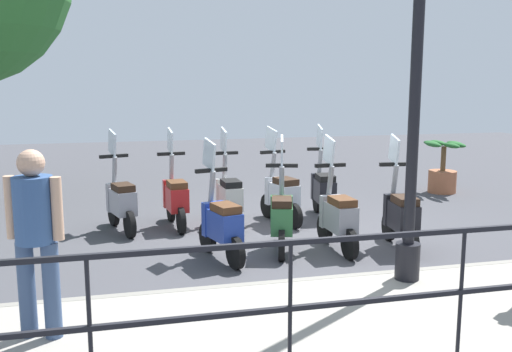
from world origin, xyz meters
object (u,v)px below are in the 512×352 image
Objects in this scene: scooter_near_1 at (337,216)px; scooter_far_2 at (229,196)px; scooter_far_0 at (323,190)px; scooter_far_4 at (121,201)px; scooter_near_3 at (221,223)px; scooter_near_2 at (282,216)px; lamp_post_near at (415,98)px; pedestrian_distant at (35,229)px; scooter_far_3 at (175,197)px; scooter_far_1 at (281,194)px; potted_palm at (443,171)px; scooter_near_0 at (400,214)px.

scooter_near_1 is 2.01m from scooter_far_2.
scooter_far_4 is at bearing 98.92° from scooter_far_0.
scooter_near_3 is 1.00× the size of scooter_far_2.
scooter_near_1 and scooter_far_0 have the same top height.
scooter_near_2 and scooter_far_0 have the same top height.
lamp_post_near is 3.86m from pedestrian_distant.
lamp_post_near is 4.32m from scooter_far_3.
scooter_near_1 is 1.00× the size of scooter_near_2.
scooter_far_2 is 1.66m from scooter_far_4.
scooter_far_1 is 1.00× the size of scooter_far_4.
scooter_far_0 reaches higher than potted_palm.
scooter_far_2 is (1.67, -0.43, 0.00)m from scooter_near_3.
scooter_far_3 is at bearing -101.74° from scooter_far_4.
scooter_far_1 and scooter_far_4 have the same top height.
potted_palm is at bearing -80.18° from scooter_far_3.
scooter_far_4 is at bearing 69.38° from scooter_near_2.
pedestrian_distant is 4.52m from scooter_far_2.
pedestrian_distant is (-0.55, 3.68, -1.02)m from lamp_post_near.
scooter_near_0 is 2.46m from scooter_near_3.
scooter_far_2 is (3.81, -2.35, -0.60)m from pedestrian_distant.
scooter_far_4 is at bearing 85.58° from scooter_far_2.
scooter_near_3 is 2.12m from scooter_far_4.
scooter_far_3 is at bearing 105.14° from potted_palm.
scooter_far_0 is at bearing -16.57° from scooter_near_1.
potted_palm is at bearing -38.33° from scooter_near_2.
pedestrian_distant is 1.03× the size of scooter_far_3.
potted_palm is 4.87m from scooter_near_1.
scooter_near_3 and scooter_far_4 have the same top height.
scooter_near_0 is 1.62m from scooter_near_2.
pedestrian_distant is at bearing 98.44° from lamp_post_near.
scooter_far_2 is (0.03, 0.85, 0.00)m from scooter_far_1.
pedestrian_distant is at bearing 119.53° from scooter_near_1.
lamp_post_near reaches higher than scooter_far_4.
scooter_near_2 is 1.00× the size of scooter_near_3.
scooter_far_0 and scooter_far_2 have the same top height.
scooter_far_0 is 1.00× the size of scooter_far_2.
scooter_far_0 is at bearing 155.83° from pedestrian_distant.
lamp_post_near is 6.21m from potted_palm.
scooter_near_3 and scooter_far_3 have the same top height.
lamp_post_near reaches higher than scooter_far_3.
scooter_near_1 is at bearing -147.25° from scooter_far_2.
scooter_near_2 is 2.04m from scooter_far_3.
scooter_near_2 is at bearing -166.69° from scooter_far_2.
scooter_far_2 is at bearing 169.26° from pedestrian_distant.
potted_palm is 4.26m from scooter_far_1.
scooter_far_4 is (3.86, -0.70, -0.60)m from pedestrian_distant.
scooter_near_3 is at bearing -172.89° from scooter_far_3.
scooter_far_3 is (1.89, 2.85, 0.00)m from scooter_near_0.
scooter_far_1 is 1.00× the size of scooter_far_3.
scooter_near_2 and scooter_far_2 have the same top height.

